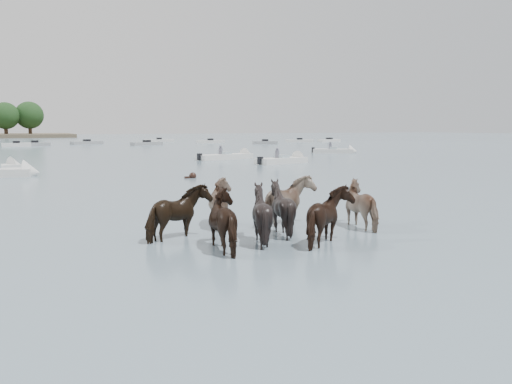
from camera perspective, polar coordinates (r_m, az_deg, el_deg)
name	(u,v)px	position (r m, az deg, el deg)	size (l,w,h in m)	color
ground	(217,237)	(14.03, -4.48, -5.07)	(400.00, 400.00, 0.00)	slate
pony_herd	(271,212)	(14.12, 1.73, -2.31)	(7.66, 5.32, 1.71)	black
swimming_pony	(192,176)	(30.10, -7.27, 1.77)	(0.72, 0.44, 0.44)	black
motorboat_b	(5,173)	(34.47, -26.55, 1.97)	(5.23, 2.55, 1.92)	silver
motorboat_c	(231,156)	(47.84, -2.81, 4.04)	(6.41, 3.32, 1.92)	silver
motorboat_d	(288,160)	(42.33, 3.64, 3.60)	(5.38, 2.91, 1.92)	silver
motorboat_e	(340,151)	(59.03, 9.45, 4.59)	(5.09, 4.09, 1.92)	silver
distant_flotilla	(49,144)	(90.16, -22.45, 5.09)	(109.25, 22.85, 0.93)	silver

